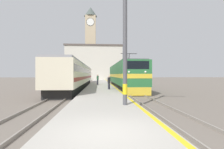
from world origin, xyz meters
The scene contains 11 objects.
ground_plane centered at (0.00, 30.00, 0.00)m, with size 200.00×200.00×0.00m, color #70665B.
platform centered at (0.00, 25.00, 0.19)m, with size 4.17×140.00×0.39m.
rail_track_near centered at (3.41, 25.00, 0.03)m, with size 2.83×140.00×0.16m.
rail_track_far centered at (-3.72, 25.00, 0.03)m, with size 2.83×140.00×0.16m.
locomotive_train centered at (3.41, 20.87, 1.93)m, with size 2.92×19.50×4.74m.
passenger_train centered at (-3.72, 23.98, 2.00)m, with size 2.92×30.70×3.69m.
catenary_mast centered at (1.32, 4.64, 4.68)m, with size 2.46×0.27×8.61m.
person_on_platform centered at (0.92, 15.28, 1.23)m, with size 0.34×0.34×1.61m.
second_waiting_passenger centered at (-0.49, 24.27, 1.30)m, with size 0.34×0.34×1.73m.
clock_tower centered at (-3.84, 68.37, 16.10)m, with size 5.32×5.32×30.39m.
station_building centered at (-2.16, 60.59, 6.49)m, with size 21.04×8.52×12.94m.
Camera 1 is at (-0.23, -5.26, 2.12)m, focal length 28.00 mm.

